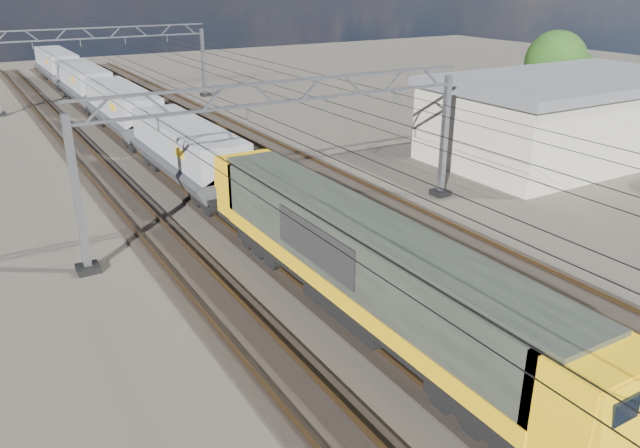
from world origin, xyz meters
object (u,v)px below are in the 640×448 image
catenary_gantry_far (106,63)px  hopper_wagon_fourth (57,64)px  hopper_wagon_third (84,82)px  industrial_shed (567,116)px  catenary_gantry_mid (289,150)px  hopper_wagon_mid (123,107)px  tree_far (560,64)px  locomotive (363,262)px  hopper_wagon_lead (187,149)px

catenary_gantry_far → hopper_wagon_fourth: catenary_gantry_far is taller
catenary_gantry_far → hopper_wagon_third: size_ratio=1.53×
industrial_shed → catenary_gantry_mid: bearing=-174.8°
hopper_wagon_mid → hopper_wagon_third: same height
tree_far → industrial_shed: bearing=-136.9°
catenary_gantry_mid → locomotive: bearing=-102.4°
catenary_gantry_far → locomotive: catenary_gantry_far is taller
locomotive → catenary_gantry_far: bearing=87.5°
catenary_gantry_far → hopper_wagon_lead: 27.50m
catenary_gantry_far → hopper_wagon_third: bearing=152.8°
hopper_wagon_lead → hopper_wagon_fourth: bearing=90.0°
locomotive → hopper_wagon_mid: locomotive is taller
hopper_wagon_third → hopper_wagon_fourth: (0.00, 14.20, 0.00)m
hopper_wagon_lead → hopper_wagon_third: same height
catenary_gantry_mid → hopper_wagon_third: (-2.00, 37.03, -1.67)m
hopper_wagon_lead → industrial_shed: (24.00, -6.63, 0.49)m
tree_far → hopper_wagon_mid: bearing=158.0°
catenary_gantry_mid → industrial_shed: size_ratio=1.07×
hopper_wagon_lead → hopper_wagon_fourth: 42.60m
catenary_gantry_mid → hopper_wagon_fourth: size_ratio=1.53×
locomotive → hopper_wagon_mid: 31.90m
catenary_gantry_far → locomotive: (-2.00, -45.07, -1.58)m
tree_far → hopper_wagon_lead: bearing=-177.9°
catenary_gantry_mid → tree_far: (30.32, 9.79, 0.82)m
catenary_gantry_far → hopper_wagon_mid: bearing=-98.6°
hopper_wagon_third → tree_far: bearing=-40.1°
hopper_wagon_mid → hopper_wagon_fourth: size_ratio=1.00×
hopper_wagon_lead → hopper_wagon_fourth: (0.00, 42.60, 0.00)m
hopper_wagon_mid → tree_far: 34.94m
catenary_gantry_mid → industrial_shed: bearing=5.2°
hopper_wagon_fourth → industrial_shed: (24.00, -49.23, 0.49)m
hopper_wagon_lead → tree_far: bearing=2.1°
catenary_gantry_mid → locomotive: (-2.00, -9.07, -1.58)m
hopper_wagon_lead → catenary_gantry_far: bearing=85.8°
catenary_gantry_mid → locomotive: size_ratio=0.94×
hopper_wagon_mid → hopper_wagon_fourth: 28.40m
catenary_gantry_mid → hopper_wagon_mid: 22.98m
industrial_shed → hopper_wagon_third: bearing=124.4°
locomotive → industrial_shed: size_ratio=1.13×
hopper_wagon_mid → tree_far: bearing=-22.0°
tree_far → catenary_gantry_mid: bearing=-162.1°
catenary_gantry_mid → industrial_shed: catenary_gantry_mid is taller
locomotive → hopper_wagon_third: 46.10m
locomotive → hopper_wagon_lead: (-0.00, 17.70, -0.09)m
catenary_gantry_mid → tree_far: tree_far is taller
catenary_gantry_mid → catenary_gantry_far: bearing=90.0°
hopper_wagon_fourth → tree_far: tree_far is taller
tree_far → locomotive: bearing=-149.7°
catenary_gantry_far → tree_far: (30.32, -26.21, 0.82)m
hopper_wagon_mid → industrial_shed: size_ratio=0.70×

